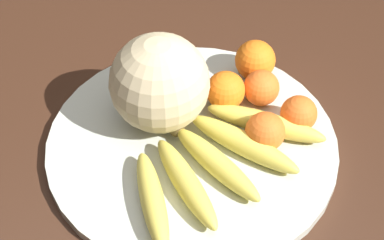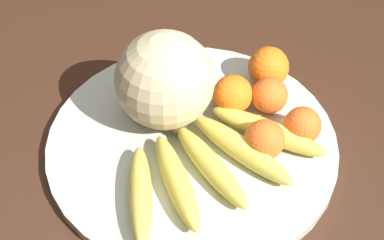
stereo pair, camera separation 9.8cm
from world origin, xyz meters
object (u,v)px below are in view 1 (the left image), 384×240
Objects in this scene: orange_back_left at (265,132)px; orange_back_right at (255,60)px; orange_mid_center at (226,90)px; fruit_bowl at (192,145)px; produce_tag at (256,125)px; kitchen_table at (193,160)px; melon at (159,83)px; orange_front_left at (261,87)px; banana_bunch at (217,159)px; orange_front_right at (299,114)px.

orange_back_left is 0.16m from orange_back_right.
orange_back_right reaches higher than orange_back_left.
fruit_bowl is at bearing 32.92° from orange_mid_center.
orange_back_right reaches higher than produce_tag.
kitchen_table is at bearing 13.56° from orange_mid_center.
orange_front_left is (-0.17, 0.03, -0.05)m from melon.
melon is at bearing -69.24° from fruit_bowl.
fruit_bowl is at bearing 174.61° from banana_bunch.
orange_front_right is at bearing 132.79° from orange_mid_center.
orange_front_left is at bearing -163.88° from fruit_bowl.
produce_tag is at bearing 64.29° from orange_back_right.
fruit_bowl is 0.11m from melon.
orange_mid_center reaches higher than banana_bunch.
orange_front_left reaches higher than orange_front_right.
orange_front_left is 0.07m from produce_tag.
orange_back_right is (-0.19, -0.03, -0.04)m from melon.
melon is 1.70× the size of produce_tag.
orange_front_left is 0.86× the size of orange_back_right.
orange_mid_center is 0.09m from orange_back_right.
melon is at bearing -43.41° from orange_back_left.
orange_front_right is 0.07m from orange_back_left.
melon is (0.04, -0.03, 0.18)m from kitchen_table.
orange_back_left is at bearing 132.11° from kitchen_table.
orange_mid_center is (-0.11, 0.01, -0.05)m from melon.
orange_mid_center is at bearing 30.06° from orange_back_right.
banana_bunch reaches higher than fruit_bowl.
banana_bunch is at bearing 58.90° from orange_mid_center.
produce_tag reaches higher than fruit_bowl.
orange_mid_center reaches higher than orange_front_right.
orange_back_right is 0.75× the size of produce_tag.
kitchen_table is 0.18m from melon.
produce_tag is (-0.09, 0.05, 0.10)m from kitchen_table.
melon is 2.44× the size of orange_mid_center.
orange_back_right is 0.12m from produce_tag.
banana_bunch reaches higher than kitchen_table.
banana_bunch is 0.14m from orange_mid_center.
orange_back_right is at bearing -108.65° from orange_front_left.
orange_back_right is at bearing -170.46° from melon.
orange_mid_center is at bearing -47.21° from orange_front_right.
kitchen_table is 9.55× the size of melon.
orange_back_left is (-0.02, 0.11, -0.00)m from orange_mid_center.
fruit_bowl is 0.07m from banana_bunch.
banana_bunch is 0.17m from orange_front_left.
orange_front_right is at bearing 108.97° from orange_front_left.
kitchen_table is 0.21m from orange_front_right.
fruit_bowl is at bearing 63.83° from kitchen_table.
kitchen_table is 24.04× the size of orange_back_left.
orange_back_left reaches higher than banana_bunch.
produce_tag is at bearing 101.81° from banana_bunch.
orange_front_left reaches higher than fruit_bowl.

